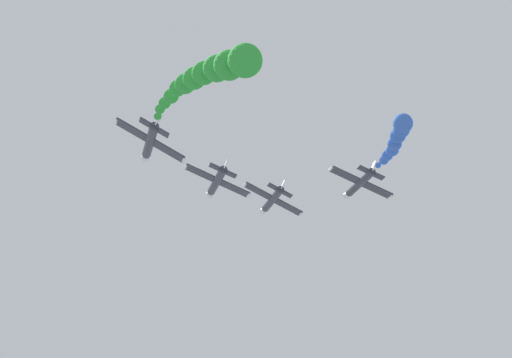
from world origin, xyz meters
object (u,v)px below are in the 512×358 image
object	(u,v)px
airplane_lead	(272,200)
airplane_left_outer	(150,141)
airplane_left_inner	(217,181)
airplane_right_inner	(360,183)

from	to	relation	value
airplane_lead	airplane_left_outer	world-z (taller)	airplane_lead
airplane_left_inner	airplane_lead	bearing A→B (deg)	39.03
airplane_lead	airplane_left_inner	xyz separation A→B (m)	(-9.73, -7.89, -0.70)
airplane_left_inner	airplane_right_inner	bearing A→B (deg)	-3.62
airplane_right_inner	airplane_left_outer	world-z (taller)	same
airplane_left_outer	airplane_lead	bearing A→B (deg)	43.22
airplane_left_outer	airplane_left_inner	bearing A→B (deg)	46.77
airplane_lead	airplane_left_inner	distance (m)	12.54
airplane_left_inner	airplane_left_outer	xyz separation A→B (m)	(-10.09, -10.74, 0.50)
airplane_left_inner	airplane_right_inner	size ratio (longest dim) A/B	1.00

